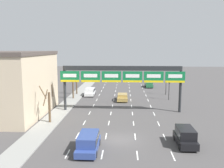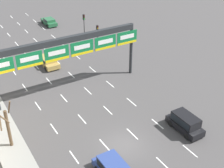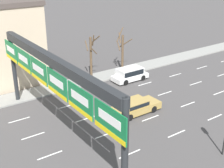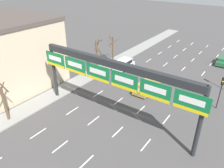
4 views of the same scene
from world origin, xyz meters
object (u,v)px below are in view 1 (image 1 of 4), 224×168
object	(u,v)px
traffic_light_near_gantry	(166,80)
tree_bare_third	(73,83)
suv_blue	(88,141)
car_green	(149,84)
tree_bare_second	(76,82)
traffic_light_mid_block	(169,85)
sign_gantry	(122,74)
suv_white	(90,91)
suv_black	(185,136)
tree_bare_closest	(49,104)
car_gold	(122,97)

from	to	relation	value
traffic_light_near_gantry	tree_bare_third	size ratio (longest dim) A/B	0.82
suv_blue	car_green	distance (m)	41.57
suv_blue	tree_bare_second	xyz separation A→B (m)	(-6.91, 29.65, 1.84)
traffic_light_mid_block	sign_gantry	bearing A→B (deg)	-133.75
tree_bare_third	suv_white	bearing A→B (deg)	51.00
sign_gantry	traffic_light_near_gantry	world-z (taller)	sign_gantry
sign_gantry	traffic_light_near_gantry	distance (m)	17.64
suv_black	tree_bare_closest	size ratio (longest dim) A/B	0.81
traffic_light_near_gantry	tree_bare_second	size ratio (longest dim) A/B	0.81
car_green	traffic_light_near_gantry	xyz separation A→B (m)	(2.63, -10.19, 2.43)
car_gold	tree_bare_third	xyz separation A→B (m)	(-9.71, 1.19, 2.35)
traffic_light_mid_block	tree_bare_closest	world-z (taller)	tree_bare_closest
suv_blue	traffic_light_mid_block	distance (m)	27.73
car_green	traffic_light_mid_block	world-z (taller)	traffic_light_mid_block
traffic_light_near_gantry	tree_bare_closest	xyz separation A→B (m)	(-18.86, -21.48, -0.52)
tree_bare_closest	traffic_light_near_gantry	bearing A→B (deg)	48.73
traffic_light_mid_block	tree_bare_second	size ratio (longest dim) A/B	0.76
sign_gantry	suv_white	distance (m)	15.47
traffic_light_near_gantry	suv_black	bearing A→B (deg)	-95.24
sign_gantry	suv_white	world-z (taller)	sign_gantry
tree_bare_second	sign_gantry	bearing A→B (deg)	-54.83
car_gold	suv_black	distance (m)	22.76
suv_blue	car_green	xyz separation A→B (m)	(9.71, 40.42, -0.25)
suv_blue	tree_bare_second	world-z (taller)	tree_bare_second
tree_bare_second	tree_bare_third	distance (m)	4.76
tree_bare_closest	tree_bare_second	world-z (taller)	tree_bare_second
suv_blue	suv_black	xyz separation A→B (m)	(9.75, 1.95, 0.06)
sign_gantry	car_gold	world-z (taller)	sign_gantry
car_gold	traffic_light_near_gantry	bearing A→B (deg)	35.18
traffic_light_near_gantry	tree_bare_second	world-z (taller)	tree_bare_second
car_gold	car_green	size ratio (longest dim) A/B	1.07
sign_gantry	tree_bare_third	xyz separation A→B (m)	(-9.67, 9.40, -2.87)
suv_blue	tree_bare_closest	xyz separation A→B (m)	(-6.51, 8.75, 1.66)
suv_black	traffic_light_near_gantry	xyz separation A→B (m)	(2.59, 28.29, 2.12)
traffic_light_near_gantry	traffic_light_mid_block	world-z (taller)	traffic_light_near_gantry
traffic_light_near_gantry	tree_bare_third	distance (m)	19.69
suv_blue	traffic_light_near_gantry	xyz separation A→B (m)	(12.34, 30.23, 2.18)
sign_gantry	tree_bare_second	xyz separation A→B (m)	(-9.97, 14.15, -3.15)
car_green	tree_bare_closest	world-z (taller)	tree_bare_closest
suv_blue	car_gold	bearing A→B (deg)	82.57
sign_gantry	tree_bare_closest	size ratio (longest dim) A/B	3.73
car_gold	suv_black	world-z (taller)	suv_black
suv_blue	tree_bare_third	xyz separation A→B (m)	(-6.61, 24.91, 2.12)
car_green	suv_black	size ratio (longest dim) A/B	1.08
sign_gantry	car_gold	distance (m)	9.73
suv_white	tree_bare_third	size ratio (longest dim) A/B	0.81
suv_black	tree_bare_third	distance (m)	28.27
suv_black	tree_bare_second	xyz separation A→B (m)	(-16.66, 27.70, 1.78)
car_gold	suv_black	xyz separation A→B (m)	(6.66, -21.77, 0.29)
suv_black	tree_bare_second	size ratio (longest dim) A/B	0.77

